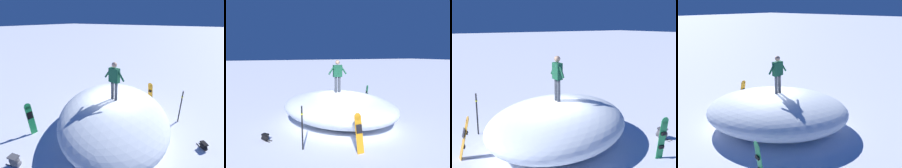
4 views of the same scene
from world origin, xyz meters
The scene contains 8 objects.
ground centered at (0.00, 0.00, 0.00)m, with size 240.00×240.00×0.00m, color white.
snow_mound centered at (-0.12, 0.47, 0.86)m, with size 5.10×6.72×1.73m, color white.
snowboarder_standing centered at (-0.20, 0.49, 2.76)m, with size 1.07×0.26×1.77m.
snowboard_primary_upright centered at (-0.82, -2.99, 0.79)m, with size 0.31×0.40×1.54m.
snowboard_secondary_upright centered at (3.09, 2.74, 0.82)m, with size 0.25×0.33×1.59m.
backpack_near centered at (-4.13, -0.43, 0.16)m, with size 0.48×0.50×0.32m.
backpack_far centered at (1.90, 4.28, 0.24)m, with size 0.69×0.39×0.48m.
trail_marker_pole centered at (-2.81, -1.93, 0.95)m, with size 0.10×0.10×1.81m.
Camera 2 is at (-4.60, -9.47, 3.83)m, focal length 32.15 mm.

